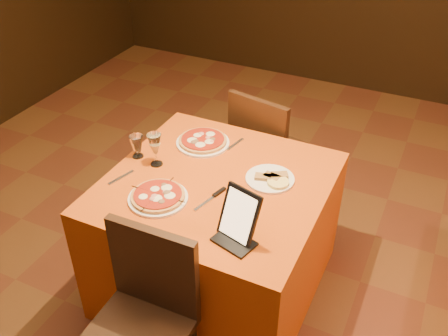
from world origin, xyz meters
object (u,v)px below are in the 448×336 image
at_px(main_table, 217,236).
at_px(tablet, 239,215).
at_px(chair_main_near, 135,336).
at_px(wine_glass, 155,149).
at_px(pizza_far, 203,142).
at_px(water_glass, 137,146).
at_px(chair_main_far, 272,150).
at_px(pizza_near, 158,197).

height_order(main_table, tablet, tablet).
distance_m(chair_main_near, wine_glass, 0.95).
bearing_deg(wine_glass, main_table, 0.37).
distance_m(pizza_far, wine_glass, 0.33).
bearing_deg(tablet, chair_main_near, -103.74).
bearing_deg(tablet, pizza_far, 145.00).
height_order(pizza_far, water_glass, water_glass).
distance_m(main_table, tablet, 0.65).
xyz_separation_m(chair_main_near, wine_glass, (-0.36, 0.79, 0.39)).
distance_m(chair_main_near, water_glass, 1.02).
xyz_separation_m(main_table, chair_main_near, (0.00, -0.80, 0.08)).
distance_m(chair_main_far, pizza_far, 0.66).
xyz_separation_m(pizza_far, tablet, (0.50, -0.61, 0.10)).
distance_m(chair_main_near, pizza_far, 1.15).
height_order(chair_main_far, pizza_far, chair_main_far).
bearing_deg(chair_main_far, water_glass, 70.55).
xyz_separation_m(chair_main_far, pizza_near, (-0.19, -1.08, 0.31)).
height_order(chair_main_far, tablet, tablet).
xyz_separation_m(pizza_near, tablet, (0.46, -0.07, 0.10)).
height_order(chair_main_near, pizza_far, chair_main_near).
xyz_separation_m(chair_main_near, water_glass, (-0.49, 0.81, 0.36)).
bearing_deg(pizza_near, pizza_far, 94.04).
xyz_separation_m(chair_main_far, wine_glass, (-0.36, -0.83, 0.39)).
height_order(main_table, water_glass, water_glass).
bearing_deg(chair_main_near, pizza_near, 108.56).
relative_size(main_table, tablet, 4.51).
distance_m(main_table, pizza_near, 0.51).
relative_size(pizza_near, water_glass, 2.25).
distance_m(chair_main_near, tablet, 0.68).
xyz_separation_m(chair_main_far, pizza_far, (-0.23, -0.54, 0.31)).
distance_m(chair_main_near, pizza_near, 0.65).
distance_m(main_table, pizza_far, 0.54).
height_order(pizza_far, wine_glass, wine_glass).
bearing_deg(wine_glass, pizza_far, 66.12).
height_order(main_table, pizza_near, pizza_near).
height_order(chair_main_near, pizza_near, chair_main_near).
bearing_deg(water_glass, pizza_near, -42.58).
distance_m(chair_main_far, tablet, 1.25).
height_order(water_glass, tablet, tablet).
relative_size(chair_main_near, pizza_near, 3.11).
relative_size(main_table, chair_main_near, 1.21).
distance_m(pizza_near, water_glass, 0.41).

